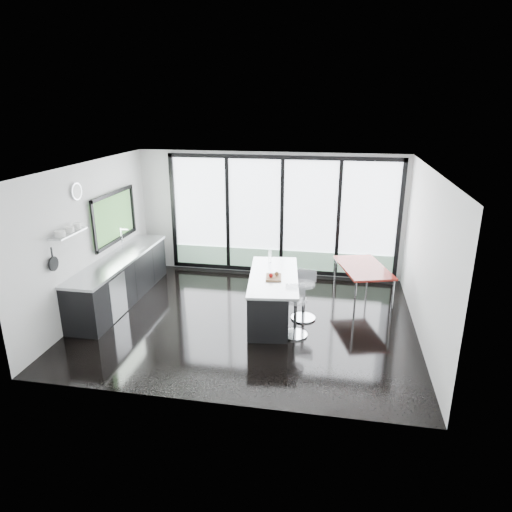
% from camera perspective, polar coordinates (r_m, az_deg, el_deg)
% --- Properties ---
extents(floor, '(6.00, 5.00, 0.00)m').
position_cam_1_polar(floor, '(8.53, -1.03, -7.94)').
color(floor, black).
rests_on(floor, ground).
extents(ceiling, '(6.00, 5.00, 0.00)m').
position_cam_1_polar(ceiling, '(7.69, -1.16, 11.05)').
color(ceiling, white).
rests_on(ceiling, wall_back).
extents(wall_back, '(6.00, 0.09, 2.80)m').
position_cam_1_polar(wall_back, '(10.33, 3.10, 4.38)').
color(wall_back, silver).
rests_on(wall_back, ground).
extents(wall_front, '(6.00, 0.00, 2.80)m').
position_cam_1_polar(wall_front, '(5.73, -6.06, -6.44)').
color(wall_front, silver).
rests_on(wall_front, ground).
extents(wall_left, '(0.26, 5.00, 2.80)m').
position_cam_1_polar(wall_left, '(9.23, -19.20, 3.47)').
color(wall_left, silver).
rests_on(wall_left, ground).
extents(wall_right, '(0.00, 5.00, 2.80)m').
position_cam_1_polar(wall_right, '(7.99, 20.51, -0.18)').
color(wall_right, silver).
rests_on(wall_right, ground).
extents(counter_cabinets, '(0.69, 3.24, 1.36)m').
position_cam_1_polar(counter_cabinets, '(9.52, -16.55, -2.76)').
color(counter_cabinets, black).
rests_on(counter_cabinets, floor).
extents(island, '(1.11, 2.15, 1.09)m').
position_cam_1_polar(island, '(8.45, 1.74, -5.01)').
color(island, black).
rests_on(island, floor).
extents(bar_stool_near, '(0.50, 0.50, 0.69)m').
position_cam_1_polar(bar_stool_near, '(7.86, 4.92, -7.63)').
color(bar_stool_near, silver).
rests_on(bar_stool_near, floor).
extents(bar_stool_far, '(0.55, 0.55, 0.72)m').
position_cam_1_polar(bar_stool_far, '(8.45, 5.98, -5.61)').
color(bar_stool_far, silver).
rests_on(bar_stool_far, floor).
extents(red_table, '(1.20, 1.61, 0.77)m').
position_cam_1_polar(red_table, '(9.30, 13.10, -3.51)').
color(red_table, maroon).
rests_on(red_table, floor).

